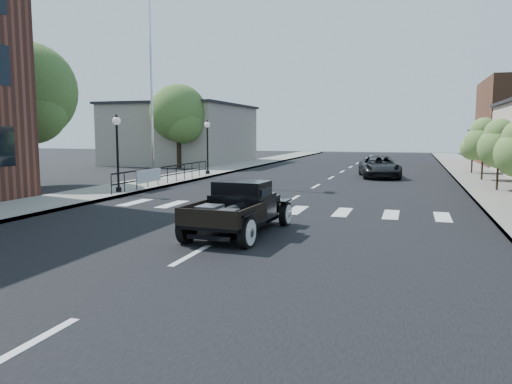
% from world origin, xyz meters
% --- Properties ---
extents(ground, '(120.00, 120.00, 0.00)m').
position_xyz_m(ground, '(0.00, 0.00, 0.00)').
color(ground, black).
rests_on(ground, ground).
extents(road, '(14.00, 80.00, 0.02)m').
position_xyz_m(road, '(0.00, 15.00, 0.01)').
color(road, black).
rests_on(road, ground).
extents(road_markings, '(12.00, 60.00, 0.06)m').
position_xyz_m(road_markings, '(0.00, 10.00, 0.00)').
color(road_markings, silver).
rests_on(road_markings, ground).
extents(sidewalk_left, '(3.00, 80.00, 0.15)m').
position_xyz_m(sidewalk_left, '(-8.50, 15.00, 0.07)').
color(sidewalk_left, '#98968A').
rests_on(sidewalk_left, ground).
extents(sidewalk_right, '(3.00, 80.00, 0.15)m').
position_xyz_m(sidewalk_right, '(8.50, 15.00, 0.07)').
color(sidewalk_right, gray).
rests_on(sidewalk_right, ground).
extents(low_building_left, '(10.00, 12.00, 5.00)m').
position_xyz_m(low_building_left, '(-15.00, 28.00, 2.50)').
color(low_building_left, gray).
rests_on(low_building_left, ground).
extents(railing, '(0.08, 10.00, 1.00)m').
position_xyz_m(railing, '(-7.30, 10.00, 0.65)').
color(railing, black).
rests_on(railing, sidewalk_left).
extents(banner, '(0.04, 2.20, 0.60)m').
position_xyz_m(banner, '(-7.22, 8.00, 0.45)').
color(banner, silver).
rests_on(banner, sidewalk_left).
extents(lamp_post_b, '(0.36, 0.36, 3.37)m').
position_xyz_m(lamp_post_b, '(-7.60, 6.00, 1.83)').
color(lamp_post_b, black).
rests_on(lamp_post_b, sidewalk_left).
extents(lamp_post_c, '(0.36, 0.36, 3.37)m').
position_xyz_m(lamp_post_c, '(-7.60, 16.00, 1.83)').
color(lamp_post_c, black).
rests_on(lamp_post_c, sidewalk_left).
extents(flagpole, '(0.12, 0.12, 12.89)m').
position_xyz_m(flagpole, '(-9.20, 12.00, 6.60)').
color(flagpole, silver).
rests_on(flagpole, sidewalk_left).
extents(big_tree_near, '(4.94, 4.94, 7.26)m').
position_xyz_m(big_tree_near, '(-14.00, 8.00, 3.63)').
color(big_tree_near, '#416129').
rests_on(big_tree_near, ground).
extents(big_tree_far, '(4.35, 4.35, 6.39)m').
position_xyz_m(big_tree_far, '(-12.50, 22.00, 3.20)').
color(big_tree_far, '#416129').
rests_on(big_tree_far, ground).
extents(small_tree_c, '(1.84, 1.84, 3.07)m').
position_xyz_m(small_tree_c, '(8.30, 11.70, 1.68)').
color(small_tree_c, '#557837').
rests_on(small_tree_c, sidewalk_right).
extents(small_tree_d, '(1.96, 1.96, 3.26)m').
position_xyz_m(small_tree_d, '(8.30, 16.90, 1.78)').
color(small_tree_d, '#557837').
rests_on(small_tree_d, sidewalk_right).
extents(small_tree_e, '(1.53, 1.53, 2.55)m').
position_xyz_m(small_tree_e, '(8.30, 21.85, 1.43)').
color(small_tree_e, '#557837').
rests_on(small_tree_e, sidewalk_right).
extents(hotrod_pickup, '(2.23, 4.32, 1.46)m').
position_xyz_m(hotrod_pickup, '(0.25, -0.48, 0.73)').
color(hotrod_pickup, black).
rests_on(hotrod_pickup, ground).
extents(second_car, '(2.97, 5.01, 1.30)m').
position_xyz_m(second_car, '(2.75, 18.07, 0.65)').
color(second_car, black).
rests_on(second_car, ground).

